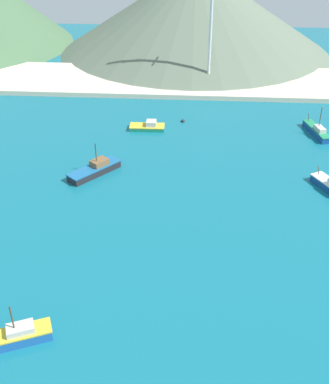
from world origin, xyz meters
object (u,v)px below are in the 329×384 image
Objects in this scene: fishing_boat_7 at (148,126)px; radio_tower at (211,15)px; fishing_boat_1 at (13,337)px; buoy_0 at (183,121)px; fishing_boat_4 at (95,169)px; fishing_boat_6 at (317,131)px.

fishing_boat_7 is 34.90m from radio_tower.
fishing_boat_1 is at bearing -99.03° from fishing_boat_7.
fishing_boat_4 is at bearing -121.37° from buoy_0.
fishing_boat_7 is at bearing 179.61° from fishing_boat_6.
fishing_boat_1 is 75.20m from fishing_boat_6.
fishing_boat_1 is at bearing -127.42° from fishing_boat_6.
buoy_0 is at bearing -104.48° from radio_tower.
fishing_boat_7 is (7.73, 20.27, -0.22)m from fishing_boat_4.
fishing_boat_1 is 91.45m from radio_tower.
buoy_0 is 0.02× the size of radio_tower.
radio_tower is (20.90, 47.08, 17.83)m from fishing_boat_4.
fishing_boat_4 is 0.98× the size of fishing_boat_6.
radio_tower is at bearing 66.07° from fishing_boat_4.
fishing_boat_6 reaches higher than fishing_boat_7.
fishing_boat_6 is 36.16m from fishing_boat_7.
fishing_boat_1 is 66.75m from buoy_0.
fishing_boat_7 is (9.53, 59.97, -0.23)m from fishing_boat_1.
radio_tower is (13.17, 26.81, 18.06)m from fishing_boat_7.
buoy_0 is (7.43, 4.59, -0.51)m from fishing_boat_7.
buoy_0 is at bearing 58.63° from fishing_boat_4.
fishing_boat_6 is at bearing -9.56° from buoy_0.
fishing_boat_4 is at bearing -110.87° from fishing_boat_7.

